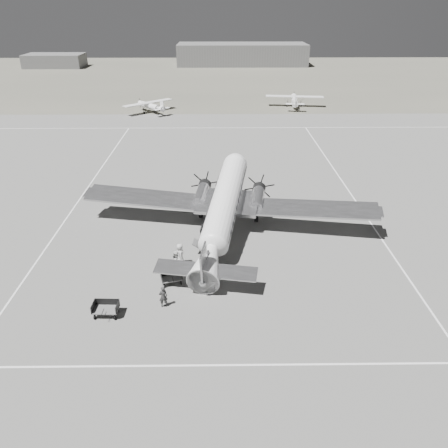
{
  "coord_description": "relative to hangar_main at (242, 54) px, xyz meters",
  "views": [
    {
      "loc": [
        -2.78,
        -33.23,
        19.4
      ],
      "look_at": [
        -2.37,
        0.11,
        2.2
      ],
      "focal_mm": 35.0,
      "sensor_mm": 36.0,
      "label": 1
    }
  ],
  "objects": [
    {
      "name": "taxi_line_near",
      "position": [
        -5.0,
        -134.0,
        -3.29
      ],
      "size": [
        60.0,
        0.15,
        0.01
      ],
      "primitive_type": "cube",
      "color": "white",
      "rests_on": "ground"
    },
    {
      "name": "baggage_cart_far",
      "position": [
        -15.59,
        -129.27,
        -2.79
      ],
      "size": [
        1.87,
        1.36,
        1.03
      ],
      "primitive_type": null,
      "rotation": [
        0.0,
        0.0,
        -0.04
      ],
      "color": "#5A5A5A",
      "rests_on": "ground"
    },
    {
      "name": "light_plane_left",
      "position": [
        -20.91,
        -68.68,
        -2.2
      ],
      "size": [
        13.61,
        13.47,
        2.2
      ],
      "primitive_type": null,
      "rotation": [
        0.0,
        0.0,
        0.74
      ],
      "color": "white",
      "rests_on": "ground"
    },
    {
      "name": "taxi_line_left",
      "position": [
        -23.0,
        -110.0,
        -3.29
      ],
      "size": [
        0.15,
        60.0,
        0.01
      ],
      "primitive_type": "cube",
      "color": "white",
      "rests_on": "ground"
    },
    {
      "name": "passenger",
      "position": [
        -10.98,
        -122.86,
        -2.34
      ],
      "size": [
        0.82,
        1.06,
        1.93
      ],
      "primitive_type": "imported",
      "rotation": [
        0.0,
        0.0,
        1.81
      ],
      "color": "#B1B1AF",
      "rests_on": "ground"
    },
    {
      "name": "baggage_cart_near",
      "position": [
        -11.44,
        -125.5,
        -2.83
      ],
      "size": [
        1.93,
        1.59,
        0.95
      ],
      "primitive_type": null,
      "rotation": [
        0.0,
        0.0,
        0.27
      ],
      "color": "#5A5A5A",
      "rests_on": "ground"
    },
    {
      "name": "ground_crew",
      "position": [
        -11.75,
        -128.31,
        -2.46
      ],
      "size": [
        0.7,
        0.57,
        1.68
      ],
      "primitive_type": "imported",
      "rotation": [
        0.0,
        0.0,
        3.45
      ],
      "color": "#2C2C2C",
      "rests_on": "ground"
    },
    {
      "name": "dc3_airliner",
      "position": [
        -7.37,
        -117.89,
        -0.62
      ],
      "size": [
        31.14,
        24.12,
        5.37
      ],
      "primitive_type": null,
      "rotation": [
        0.0,
        0.0,
        -0.17
      ],
      "color": "silver",
      "rests_on": "ground"
    },
    {
      "name": "ramp_agent",
      "position": [
        -11.17,
        -123.92,
        -2.35
      ],
      "size": [
        0.85,
        1.02,
        1.91
      ],
      "primitive_type": "imported",
      "rotation": [
        0.0,
        0.0,
        1.43
      ],
      "color": "silver",
      "rests_on": "ground"
    },
    {
      "name": "shed_secondary",
      "position": [
        -60.0,
        -5.0,
        -1.3
      ],
      "size": [
        18.0,
        10.0,
        4.0
      ],
      "primitive_type": "cube",
      "color": "#5A5A5A",
      "rests_on": "ground"
    },
    {
      "name": "taxi_line_horizon",
      "position": [
        -5.0,
        -80.0,
        -3.29
      ],
      "size": [
        90.0,
        0.15,
        0.01
      ],
      "primitive_type": "cube",
      "color": "white",
      "rests_on": "ground"
    },
    {
      "name": "ground",
      "position": [
        -5.0,
        -120.0,
        -3.3
      ],
      "size": [
        260.0,
        260.0,
        0.0
      ],
      "primitive_type": "plane",
      "color": "slate",
      "rests_on": "ground"
    },
    {
      "name": "taxi_line_right",
      "position": [
        7.0,
        -120.0,
        -3.29
      ],
      "size": [
        0.15,
        80.0,
        0.01
      ],
      "primitive_type": "cube",
      "color": "white",
      "rests_on": "ground"
    },
    {
      "name": "light_plane_right",
      "position": [
        7.47,
        -64.09,
        -2.09
      ],
      "size": [
        12.71,
        10.81,
        2.41
      ],
      "primitive_type": null,
      "rotation": [
        0.0,
        0.0,
        -0.12
      ],
      "color": "white",
      "rests_on": "ground"
    },
    {
      "name": "hangar_main",
      "position": [
        0.0,
        0.0,
        0.0
      ],
      "size": [
        42.0,
        14.0,
        6.6
      ],
      "color": "#5D5D5D",
      "rests_on": "ground"
    },
    {
      "name": "grass_infield",
      "position": [
        -5.0,
        -25.0,
        -3.3
      ],
      "size": [
        260.0,
        90.0,
        0.01
      ],
      "primitive_type": "cube",
      "color": "#615E51",
      "rests_on": "ground"
    }
  ]
}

